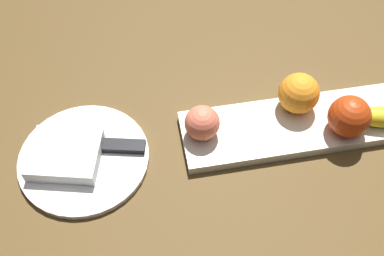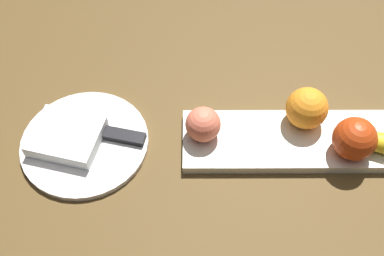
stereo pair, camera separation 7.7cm
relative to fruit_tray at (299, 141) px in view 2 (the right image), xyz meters
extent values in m
plane|color=brown|center=(0.03, -0.02, -0.01)|extent=(2.40, 2.40, 0.00)
cube|color=white|center=(0.00, 0.00, 0.00)|extent=(0.41, 0.12, 0.02)
sphere|color=#BB3911|center=(-0.08, 0.03, 0.05)|extent=(0.07, 0.07, 0.07)
sphere|color=orange|center=(-0.01, -0.04, 0.05)|extent=(0.07, 0.07, 0.07)
sphere|color=#EB7254|center=(0.17, -0.01, 0.04)|extent=(0.06, 0.06, 0.06)
cylinder|color=white|center=(0.38, 0.00, 0.00)|extent=(0.22, 0.22, 0.01)
cube|color=white|center=(0.41, 0.00, 0.01)|extent=(0.14, 0.12, 0.03)
cube|color=silver|center=(0.37, -0.02, 0.00)|extent=(0.15, 0.05, 0.00)
cube|color=black|center=(0.32, -0.01, 0.01)|extent=(0.09, 0.04, 0.01)
camera|label=1|loc=(0.27, 0.44, 0.66)|focal=42.54mm
camera|label=2|loc=(0.19, 0.45, 0.66)|focal=42.54mm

